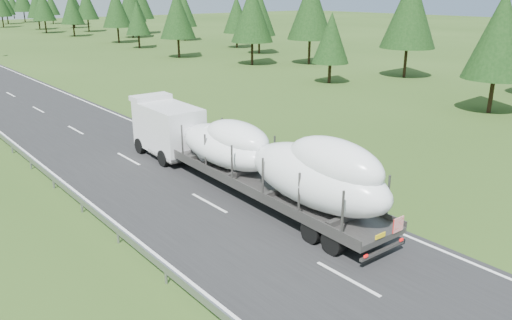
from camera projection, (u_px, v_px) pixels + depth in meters
ground at (347, 279)px, 18.38m from camera, size 400.00×400.00×0.00m
tree_line_right at (85, 4)px, 129.27m from camera, size 27.06×345.15×12.58m
boat_truck at (248, 153)px, 25.40m from camera, size 3.26×19.79×4.34m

